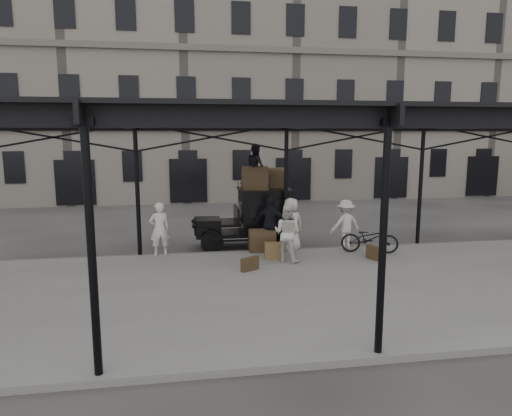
# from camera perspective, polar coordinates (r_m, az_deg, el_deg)

# --- Properties ---
(ground) EXTENTS (120.00, 120.00, 0.00)m
(ground) POSITION_cam_1_polar(r_m,az_deg,el_deg) (14.36, 5.46, -7.62)
(ground) COLOR #383533
(ground) RESTS_ON ground
(platform) EXTENTS (28.00, 8.00, 0.15)m
(platform) POSITION_cam_1_polar(r_m,az_deg,el_deg) (12.51, 7.80, -9.89)
(platform) COLOR slate
(platform) RESTS_ON ground
(canopy) EXTENTS (22.50, 9.00, 4.74)m
(canopy) POSITION_cam_1_polar(r_m,az_deg,el_deg) (12.10, 7.89, 11.24)
(canopy) COLOR black
(canopy) RESTS_ON ground
(building_frontage) EXTENTS (64.00, 8.00, 14.00)m
(building_frontage) POSITION_cam_1_polar(r_m,az_deg,el_deg) (31.61, -2.80, 14.42)
(building_frontage) COLOR slate
(building_frontage) RESTS_ON ground
(taxi) EXTENTS (3.65, 1.55, 2.18)m
(taxi) POSITION_cam_1_polar(r_m,az_deg,el_deg) (16.79, 0.03, -0.87)
(taxi) COLOR black
(taxi) RESTS_ON ground
(porter_left) EXTENTS (0.73, 0.55, 1.79)m
(porter_left) POSITION_cam_1_polar(r_m,az_deg,el_deg) (15.43, -11.98, -2.58)
(porter_left) COLOR silver
(porter_left) RESTS_ON platform
(porter_midleft) EXTENTS (1.14, 1.10, 1.85)m
(porter_midleft) POSITION_cam_1_polar(r_m,az_deg,el_deg) (14.45, 3.94, -3.08)
(porter_midleft) COLOR silver
(porter_midleft) RESTS_ON platform
(porter_centre) EXTENTS (0.98, 0.72, 1.84)m
(porter_centre) POSITION_cam_1_polar(r_m,az_deg,el_deg) (15.83, 4.37, -2.02)
(porter_centre) COLOR beige
(porter_centre) RESTS_ON platform
(porter_official) EXTENTS (1.20, 0.97, 1.91)m
(porter_official) POSITION_cam_1_polar(r_m,az_deg,el_deg) (15.67, 1.87, -1.98)
(porter_official) COLOR black
(porter_official) RESTS_ON platform
(porter_right) EXTENTS (1.20, 0.81, 1.72)m
(porter_right) POSITION_cam_1_polar(r_m,az_deg,el_deg) (16.41, 11.12, -1.98)
(porter_right) COLOR silver
(porter_right) RESTS_ON platform
(bicycle) EXTENTS (2.02, 1.20, 1.00)m
(bicycle) POSITION_cam_1_polar(r_m,az_deg,el_deg) (15.99, 14.02, -3.69)
(bicycle) COLOR black
(bicycle) RESTS_ON platform
(porter_roof) EXTENTS (0.79, 0.92, 1.64)m
(porter_roof) POSITION_cam_1_polar(r_m,az_deg,el_deg) (16.47, -0.02, 5.23)
(porter_roof) COLOR black
(porter_roof) RESTS_ON taxi
(steamer_trunk_roof_near) EXTENTS (1.03, 0.73, 0.70)m
(steamer_trunk_roof_near) POSITION_cam_1_polar(r_m,az_deg,el_deg) (16.35, -0.11, 3.54)
(steamer_trunk_roof_near) COLOR #42341E
(steamer_trunk_roof_near) RESTS_ON taxi
(steamer_trunk_roof_far) EXTENTS (0.88, 0.57, 0.62)m
(steamer_trunk_roof_far) POSITION_cam_1_polar(r_m,az_deg,el_deg) (16.93, 2.16, 3.60)
(steamer_trunk_roof_far) COLOR #42341E
(steamer_trunk_roof_far) RESTS_ON taxi
(steamer_trunk_platform) EXTENTS (0.93, 0.60, 0.67)m
(steamer_trunk_platform) POSITION_cam_1_polar(r_m,az_deg,el_deg) (15.75, 0.77, -4.23)
(steamer_trunk_platform) COLOR #42341E
(steamer_trunk_platform) RESTS_ON platform
(wicker_hamper) EXTENTS (0.65, 0.53, 0.50)m
(wicker_hamper) POSITION_cam_1_polar(r_m,az_deg,el_deg) (14.89, 2.26, -5.37)
(wicker_hamper) COLOR olive
(wicker_hamper) RESTS_ON platform
(suitcase_upright) EXTENTS (0.38, 0.61, 0.45)m
(suitcase_upright) POSITION_cam_1_polar(r_m,az_deg,el_deg) (15.23, 14.58, -5.43)
(suitcase_upright) COLOR #42341E
(suitcase_upright) RESTS_ON platform
(suitcase_flat) EXTENTS (0.59, 0.44, 0.40)m
(suitcase_flat) POSITION_cam_1_polar(r_m,az_deg,el_deg) (13.61, -0.76, -7.00)
(suitcase_flat) COLOR #42341E
(suitcase_flat) RESTS_ON platform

